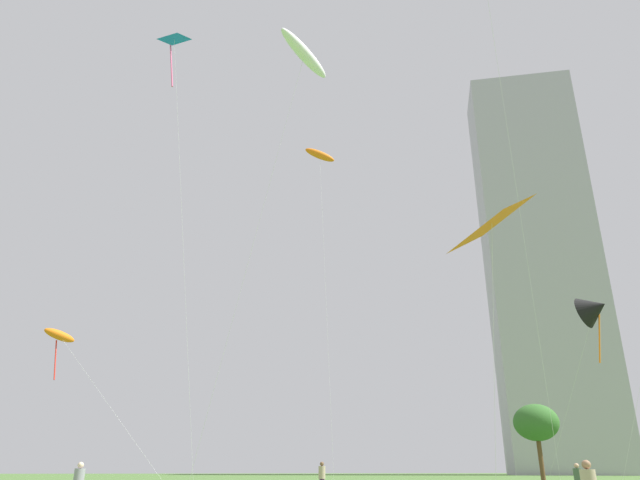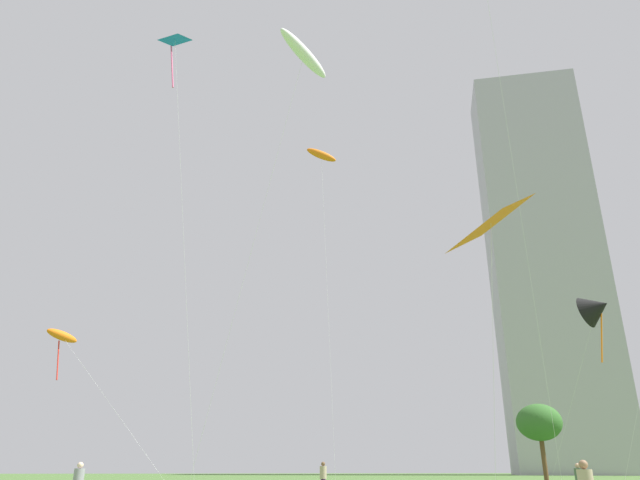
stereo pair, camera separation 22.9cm
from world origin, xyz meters
name	(u,v)px [view 1 (the left image)]	position (x,y,z in m)	size (l,w,h in m)	color
person_standing_1	(322,476)	(-0.64, 18.93, 1.07)	(0.41, 0.41, 1.85)	#593372
person_standing_3	(579,480)	(10.65, 10.14, 1.00)	(0.38, 0.38, 1.72)	#593372
kite_flying_0	(59,336)	(-19.99, 27.71, 10.91)	(10.71, 2.17, 11.60)	silver
kite_flying_1	(304,55)	(-2.76, 7.65, 22.62)	(6.84, 7.30, 23.00)	silver
kite_flying_2	(491,223)	(4.58, 2.69, 10.78)	(3.04, 4.35, 11.79)	silver
kite_flying_3	(174,48)	(-11.13, 14.23, 27.82)	(4.37, 2.61, 28.93)	silver
kite_flying_5	(320,155)	(0.07, 27.25, 27.64)	(2.91, 3.92, 28.45)	silver
kite_flying_8	(594,309)	(17.51, 17.46, 11.39)	(2.94, 12.84, 12.64)	silver
park_tree_1	(536,423)	(21.08, 35.65, 5.35)	(4.10, 4.10, 7.05)	brown
distant_highrise_0	(540,260)	(59.55, 103.47, 46.64)	(23.89, 15.12, 93.28)	#A8A8AD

